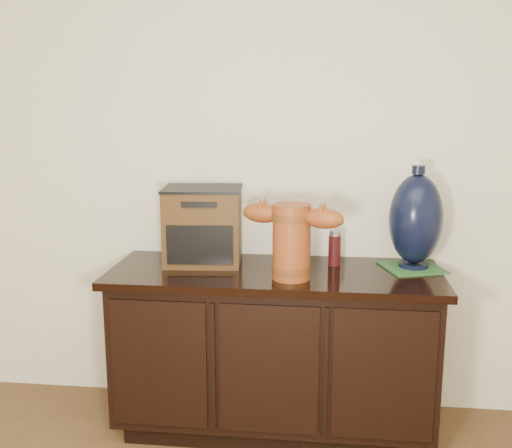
# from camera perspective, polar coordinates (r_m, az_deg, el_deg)

# --- Properties ---
(sideboard) EXTENTS (1.46, 0.56, 0.75)m
(sideboard) POSITION_cam_1_polar(r_m,az_deg,el_deg) (2.78, 1.72, -11.75)
(sideboard) COLOR black
(sideboard) RESTS_ON ground
(terracotta_vessel) EXTENTS (0.45, 0.22, 0.32)m
(terracotta_vessel) POSITION_cam_1_polar(r_m,az_deg,el_deg) (2.49, 3.41, -1.25)
(terracotta_vessel) COLOR #91441A
(terracotta_vessel) RESTS_ON sideboard
(tv_radio) EXTENTS (0.37, 0.31, 0.35)m
(tv_radio) POSITION_cam_1_polar(r_m,az_deg,el_deg) (2.74, -5.07, -0.14)
(tv_radio) COLOR #422910
(tv_radio) RESTS_ON sideboard
(green_mat) EXTENTS (0.31, 0.31, 0.01)m
(green_mat) POSITION_cam_1_polar(r_m,az_deg,el_deg) (2.77, 14.64, -4.03)
(green_mat) COLOR #2A5D2B
(green_mat) RESTS_ON sideboard
(lamp_base) EXTENTS (0.29, 0.29, 0.45)m
(lamp_base) POSITION_cam_1_polar(r_m,az_deg,el_deg) (2.72, 14.97, 0.42)
(lamp_base) COLOR black
(lamp_base) RESTS_ON green_mat
(spray_can) EXTENTS (0.06, 0.06, 0.16)m
(spray_can) POSITION_cam_1_polar(r_m,az_deg,el_deg) (2.73, 7.49, -2.29)
(spray_can) COLOR #580F12
(spray_can) RESTS_ON sideboard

